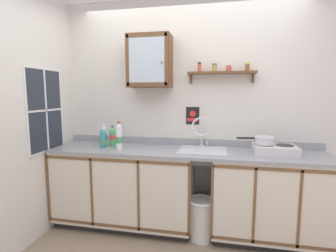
# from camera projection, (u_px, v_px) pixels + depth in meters

# --- Properties ---
(back_wall) EXTENTS (3.58, 0.07, 2.67)m
(back_wall) POSITION_uv_depth(u_px,v_px,m) (189.00, 109.00, 2.98)
(back_wall) COLOR silver
(back_wall) RESTS_ON ground
(side_wall_left) EXTENTS (0.05, 3.53, 2.67)m
(side_wall_left) POSITION_uv_depth(u_px,v_px,m) (11.00, 114.00, 2.32)
(side_wall_left) COLOR silver
(side_wall_left) RESTS_ON ground
(lower_cabinet_run) EXTENTS (1.58, 0.60, 0.88)m
(lower_cabinet_run) POSITION_uv_depth(u_px,v_px,m) (125.00, 187.00, 2.92)
(lower_cabinet_run) COLOR black
(lower_cabinet_run) RESTS_ON ground
(lower_cabinet_run_right) EXTENTS (1.19, 0.60, 0.88)m
(lower_cabinet_run_right) POSITION_uv_depth(u_px,v_px,m) (270.00, 199.00, 2.61)
(lower_cabinet_run_right) COLOR black
(lower_cabinet_run_right) RESTS_ON ground
(countertop) EXTENTS (2.94, 0.62, 0.03)m
(countertop) POSITION_uv_depth(u_px,v_px,m) (185.00, 152.00, 2.73)
(countertop) COLOR gray
(countertop) RESTS_ON lower_cabinet_run
(backsplash) EXTENTS (2.94, 0.02, 0.08)m
(backsplash) POSITION_uv_depth(u_px,v_px,m) (188.00, 142.00, 3.00)
(backsplash) COLOR gray
(backsplash) RESTS_ON countertop
(sink) EXTENTS (0.50, 0.47, 0.46)m
(sink) POSITION_uv_depth(u_px,v_px,m) (202.00, 150.00, 2.73)
(sink) COLOR silver
(sink) RESTS_ON countertop
(hot_plate_stove) EXTENTS (0.42, 0.31, 0.10)m
(hot_plate_stove) POSITION_uv_depth(u_px,v_px,m) (275.00, 150.00, 2.55)
(hot_plate_stove) COLOR silver
(hot_plate_stove) RESTS_ON countertop
(saucepan) EXTENTS (0.38, 0.21, 0.08)m
(saucepan) POSITION_uv_depth(u_px,v_px,m) (264.00, 140.00, 2.58)
(saucepan) COLOR silver
(saucepan) RESTS_ON hot_plate_stove
(bottle_soda_green_0) EXTENTS (0.07, 0.07, 0.24)m
(bottle_soda_green_0) POSITION_uv_depth(u_px,v_px,m) (113.00, 137.00, 2.94)
(bottle_soda_green_0) COLOR #4CB266
(bottle_soda_green_0) RESTS_ON countertop
(bottle_detergent_teal_1) EXTENTS (0.06, 0.06, 0.23)m
(bottle_detergent_teal_1) POSITION_uv_depth(u_px,v_px,m) (103.00, 139.00, 2.85)
(bottle_detergent_teal_1) COLOR teal
(bottle_detergent_teal_1) RESTS_ON countertop
(bottle_water_clear_2) EXTENTS (0.08, 0.08, 0.26)m
(bottle_water_clear_2) POSITION_uv_depth(u_px,v_px,m) (104.00, 136.00, 2.95)
(bottle_water_clear_2) COLOR silver
(bottle_water_clear_2) RESTS_ON countertop
(bottle_opaque_white_3) EXTENTS (0.07, 0.07, 0.31)m
(bottle_opaque_white_3) POSITION_uv_depth(u_px,v_px,m) (119.00, 137.00, 2.76)
(bottle_opaque_white_3) COLOR white
(bottle_opaque_white_3) RESTS_ON countertop
(wall_cabinet) EXTENTS (0.48, 0.29, 0.58)m
(wall_cabinet) POSITION_uv_depth(u_px,v_px,m) (150.00, 61.00, 2.85)
(wall_cabinet) COLOR brown
(spice_shelf) EXTENTS (0.74, 0.14, 0.23)m
(spice_shelf) POSITION_uv_depth(u_px,v_px,m) (222.00, 72.00, 2.77)
(spice_shelf) COLOR brown
(warning_sign) EXTENTS (0.15, 0.01, 0.20)m
(warning_sign) POSITION_uv_depth(u_px,v_px,m) (193.00, 116.00, 2.95)
(warning_sign) COLOR black
(window) EXTENTS (0.03, 0.56, 0.90)m
(window) POSITION_uv_depth(u_px,v_px,m) (45.00, 110.00, 2.72)
(window) COLOR #262D38
(trash_bin) EXTENTS (0.29, 0.29, 0.43)m
(trash_bin) POSITION_uv_depth(u_px,v_px,m) (201.00, 218.00, 2.65)
(trash_bin) COLOR silver
(trash_bin) RESTS_ON ground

